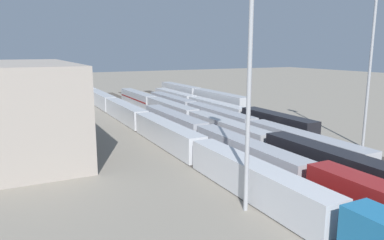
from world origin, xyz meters
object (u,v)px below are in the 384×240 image
(train_on_track_3, at_px, (190,118))
(train_on_track_5, at_px, (141,120))
(light_mast_1, at_px, (251,28))
(maintenance_shed, at_px, (26,106))
(train_on_track_4, at_px, (237,150))
(train_on_track_0, at_px, (197,97))
(train_on_track_2, at_px, (218,118))
(light_mast_0, at_px, (374,28))
(train_on_track_1, at_px, (213,109))

(train_on_track_3, bearing_deg, train_on_track_5, 78.86)
(light_mast_1, distance_m, maintenance_shed, 41.61)
(train_on_track_4, distance_m, light_mast_1, 21.72)
(train_on_track_0, distance_m, train_on_track_4, 54.15)
(train_on_track_2, xyz_separation_m, maintenance_shed, (1.13, 35.63, 4.94))
(train_on_track_5, height_order, light_mast_0, light_mast_0)
(train_on_track_3, bearing_deg, light_mast_1, 161.73)
(train_on_track_2, bearing_deg, light_mast_0, -149.84)
(train_on_track_1, bearing_deg, light_mast_0, -165.83)
(light_mast_0, height_order, light_mast_1, light_mast_0)
(train_on_track_2, relative_size, light_mast_0, 2.33)
(train_on_track_3, relative_size, train_on_track_0, 1.92)
(light_mast_0, height_order, maintenance_shed, light_mast_0)
(train_on_track_2, bearing_deg, train_on_track_4, 155.33)
(train_on_track_4, relative_size, light_mast_1, 2.37)
(train_on_track_5, distance_m, light_mast_0, 44.17)
(train_on_track_0, bearing_deg, train_on_track_1, 164.12)
(train_on_track_3, relative_size, train_on_track_5, 0.65)
(train_on_track_4, distance_m, maintenance_shed, 34.71)
(train_on_track_2, bearing_deg, light_mast_1, 153.22)
(train_on_track_4, bearing_deg, train_on_track_0, -21.68)
(light_mast_1, bearing_deg, maintenance_shed, 26.76)
(train_on_track_0, relative_size, train_on_track_5, 0.34)
(train_on_track_3, xyz_separation_m, train_on_track_4, (-25.00, 5.00, 0.03))
(train_on_track_2, bearing_deg, train_on_track_0, -19.31)
(train_on_track_2, height_order, light_mast_1, light_mast_1)
(light_mast_1, bearing_deg, light_mast_0, -70.45)
(train_on_track_3, bearing_deg, train_on_track_4, 168.69)
(maintenance_shed, bearing_deg, train_on_track_4, -131.78)
(train_on_track_4, bearing_deg, train_on_track_2, -24.67)
(train_on_track_0, height_order, light_mast_0, light_mast_0)
(train_on_track_1, bearing_deg, train_on_track_0, -15.88)
(train_on_track_3, distance_m, train_on_track_0, 29.43)
(train_on_track_0, distance_m, light_mast_0, 54.89)
(train_on_track_0, relative_size, light_mast_1, 1.68)
(train_on_track_0, height_order, train_on_track_4, train_on_track_0)
(train_on_track_2, distance_m, train_on_track_4, 23.96)
(train_on_track_5, bearing_deg, maintenance_shed, 101.16)
(train_on_track_0, bearing_deg, train_on_track_3, 149.35)
(train_on_track_1, relative_size, train_on_track_0, 1.41)
(train_on_track_1, bearing_deg, train_on_track_2, 155.49)
(train_on_track_3, bearing_deg, train_on_track_2, -122.87)
(light_mast_0, bearing_deg, train_on_track_1, 14.17)
(light_mast_1, xyz_separation_m, maintenance_shed, (35.87, 18.09, -10.84))
(light_mast_1, bearing_deg, train_on_track_5, -3.64)
(maintenance_shed, bearing_deg, light_mast_1, -153.24)
(train_on_track_5, distance_m, maintenance_shed, 21.59)
(train_on_track_1, distance_m, light_mast_1, 53.33)
(train_on_track_3, relative_size, maintenance_shed, 2.41)
(train_on_track_2, relative_size, maintenance_shed, 1.90)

